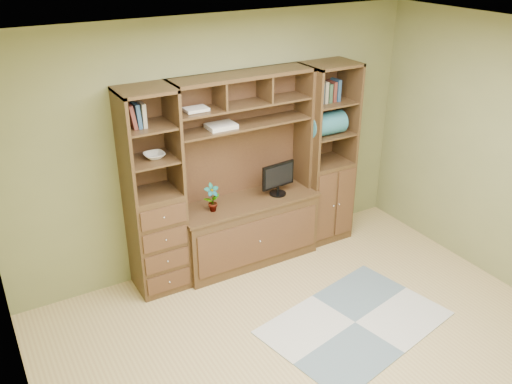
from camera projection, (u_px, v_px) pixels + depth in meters
room at (341, 228)px, 4.00m from camera, size 4.60×4.10×2.64m
center_hutch at (248, 175)px, 5.55m from camera, size 1.54×0.53×2.05m
left_tower at (154, 194)px, 5.13m from camera, size 0.50×0.45×2.05m
right_tower at (326, 155)px, 6.04m from camera, size 0.55×0.45×2.05m
rug at (355, 323)px, 5.01m from camera, size 1.81×1.39×0.01m
monitor at (278, 173)px, 5.70m from camera, size 0.42×0.22×0.49m
orchid at (212, 198)px, 5.39m from camera, size 0.16×0.11×0.30m
magazines at (221, 126)px, 5.28m from camera, size 0.28×0.21×0.04m
bowl at (154, 156)px, 4.98m from camera, size 0.19×0.19×0.05m
blanket_teal at (325, 124)px, 5.80m from camera, size 0.43×0.25×0.25m
blanket_red at (331, 121)px, 6.00m from camera, size 0.32×0.18×0.18m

